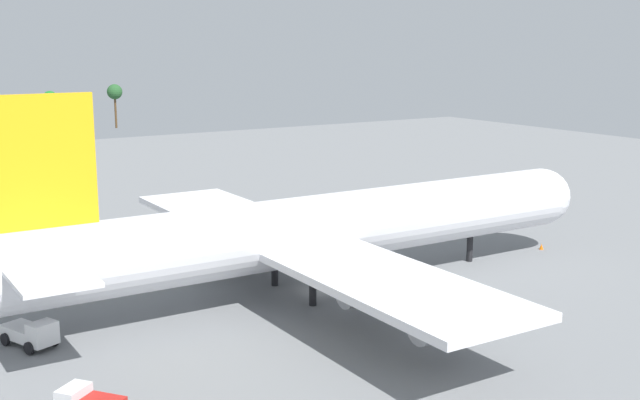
# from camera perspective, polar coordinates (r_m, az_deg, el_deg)

# --- Properties ---
(ground_plane) EXTENTS (272.92, 272.92, 0.00)m
(ground_plane) POSITION_cam_1_polar(r_m,az_deg,el_deg) (79.79, 0.00, -6.44)
(ground_plane) COLOR slate
(cargo_airplane) EXTENTS (68.23, 56.96, 20.29)m
(cargo_airplane) POSITION_cam_1_polar(r_m,az_deg,el_deg) (78.02, -0.14, -2.15)
(cargo_airplane) COLOR silver
(cargo_airplane) RESTS_ON ground_plane
(fuel_truck) EXTENTS (4.00, 5.67, 2.37)m
(fuel_truck) POSITION_cam_1_polar(r_m,az_deg,el_deg) (69.21, -19.95, -8.94)
(fuel_truck) COLOR white
(fuel_truck) RESTS_ON ground_plane
(safety_cone_nose) EXTENTS (0.49, 0.49, 0.71)m
(safety_cone_nose) POSITION_cam_1_polar(r_m,az_deg,el_deg) (98.42, 15.57, -3.23)
(safety_cone_nose) COLOR orange
(safety_cone_nose) RESTS_ON ground_plane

